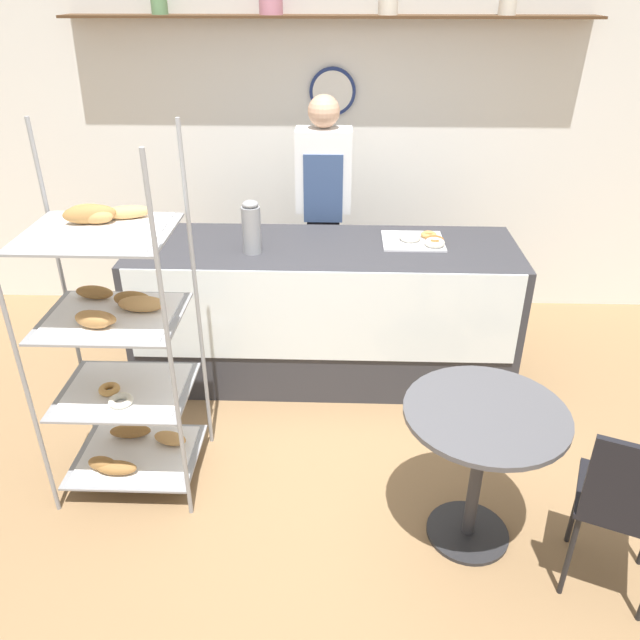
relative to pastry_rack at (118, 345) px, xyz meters
The scene contains 9 objects.
ground_plane 1.29m from the pastry_rack, ahead, with size 14.00×14.00×0.00m, color olive.
back_wall 2.46m from the pastry_rack, 65.54° to the left, with size 10.00×0.30×2.70m.
display_counter 1.50m from the pastry_rack, 46.96° to the left, with size 2.47×0.80×0.94m.
pastry_rack is the anchor object (origin of this frame).
person_worker 1.96m from the pastry_rack, 60.14° to the left, with size 0.39×0.23×1.76m.
cafe_table 1.81m from the pastry_rack, 12.48° to the right, with size 0.73×0.73×0.76m.
cafe_chair 2.41m from the pastry_rack, 17.08° to the right, with size 0.50×0.50×0.90m.
coffee_carafe 1.14m from the pastry_rack, 59.79° to the left, with size 0.12×0.12×0.33m.
donut_tray_counter 1.98m from the pastry_rack, 35.46° to the left, with size 0.39×0.34×0.05m.
Camera 1 is at (0.10, -2.58, 2.43)m, focal length 35.00 mm.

